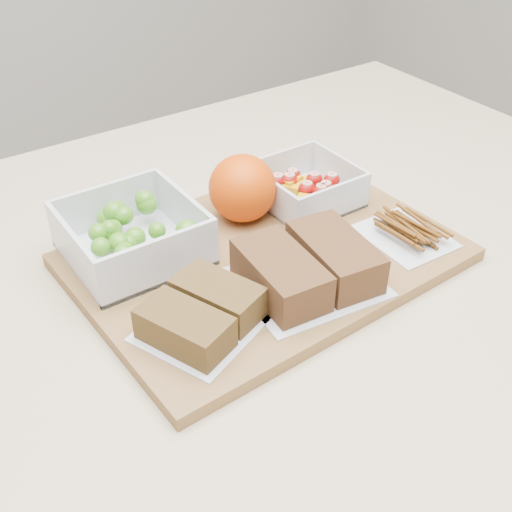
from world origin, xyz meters
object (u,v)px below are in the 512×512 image
object	(u,v)px
cutting_board	(265,257)
sandwich_bag_left	(202,313)
fruit_container	(306,188)
pretzel_bag	(406,229)
orange	(242,188)
grape_container	(133,235)
sandwich_bag_center	(308,267)

from	to	relation	value
cutting_board	sandwich_bag_left	size ratio (longest dim) A/B	2.85
fruit_container	pretzel_bag	bearing A→B (deg)	-70.51
pretzel_bag	orange	bearing A→B (deg)	132.78
sandwich_bag_left	grape_container	bearing A→B (deg)	89.90
grape_container	sandwich_bag_left	world-z (taller)	grape_container
sandwich_bag_left	sandwich_bag_center	distance (m)	0.13
fruit_container	orange	bearing A→B (deg)	171.33
cutting_board	fruit_container	xyz separation A→B (m)	(0.11, 0.06, 0.03)
cutting_board	pretzel_bag	distance (m)	0.17
fruit_container	orange	size ratio (longest dim) A/B	1.37
sandwich_bag_center	fruit_container	bearing A→B (deg)	52.66
fruit_container	cutting_board	bearing A→B (deg)	-149.74
grape_container	sandwich_bag_center	size ratio (longest dim) A/B	0.88
grape_container	fruit_container	bearing A→B (deg)	-4.82
cutting_board	grape_container	size ratio (longest dim) A/B	2.96
cutting_board	orange	size ratio (longest dim) A/B	5.04
fruit_container	pretzel_bag	world-z (taller)	fruit_container
cutting_board	pretzel_bag	bearing A→B (deg)	-26.70
grape_container	orange	distance (m)	0.15
cutting_board	orange	bearing A→B (deg)	73.35
pretzel_bag	grape_container	bearing A→B (deg)	151.42
sandwich_bag_center	grape_container	bearing A→B (deg)	129.68
pretzel_bag	sandwich_bag_left	bearing A→B (deg)	179.99
cutting_board	grape_container	distance (m)	0.15
orange	sandwich_bag_left	xyz separation A→B (m)	(-0.14, -0.15, -0.02)
orange	sandwich_bag_center	world-z (taller)	orange
orange	pretzel_bag	distance (m)	0.20
cutting_board	pretzel_bag	world-z (taller)	pretzel_bag
orange	sandwich_bag_center	xyz separation A→B (m)	(-0.02, -0.15, -0.02)
sandwich_bag_left	orange	bearing A→B (deg)	45.31
cutting_board	sandwich_bag_center	size ratio (longest dim) A/B	2.61
fruit_container	sandwich_bag_left	xyz separation A→B (m)	(-0.23, -0.13, -0.00)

